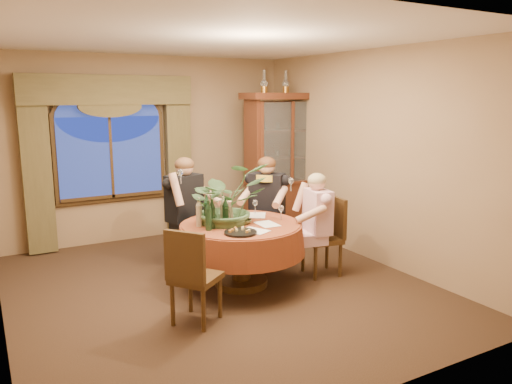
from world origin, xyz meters
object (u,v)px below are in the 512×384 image
china_cabinet (285,164)px  wine_bottle_0 (212,214)px  person_back (185,213)px  stoneware_vase (228,212)px  wine_bottle_1 (226,212)px  wine_bottle_5 (223,211)px  wine_bottle_2 (207,209)px  centerpiece_plant (226,171)px  chair_back_right (260,225)px  oil_lamp_left (264,81)px  wine_bottle_4 (199,212)px  person_scarf (267,209)px  person_pink (317,225)px  chair_front_left (196,275)px  oil_lamp_center (286,82)px  wine_bottle_3 (208,216)px  dining_table (241,254)px  olive_bowl (244,222)px  chair_right (322,237)px  oil_lamp_right (306,82)px  chair_back (192,227)px

china_cabinet → wine_bottle_0: size_ratio=6.80×
person_back → stoneware_vase: (0.21, -0.85, 0.16)m
wine_bottle_1 → wine_bottle_5: same height
person_back → wine_bottle_5: (0.12, -0.91, 0.19)m
stoneware_vase → wine_bottle_2: (-0.21, 0.11, 0.04)m
wine_bottle_0 → wine_bottle_2: (0.05, 0.25, 0.00)m
person_back → wine_bottle_5: person_back is taller
centerpiece_plant → chair_back_right: bearing=36.3°
wine_bottle_5 → oil_lamp_left: bearing=48.3°
wine_bottle_4 → person_scarf: bearing=24.1°
wine_bottle_1 → person_pink: bearing=-6.9°
chair_front_left → wine_bottle_2: size_ratio=2.91×
oil_lamp_center → wine_bottle_3: bearing=-139.4°
dining_table → oil_lamp_left: 3.01m
chair_front_left → wine_bottle_3: size_ratio=2.91×
person_pink → stoneware_vase: bearing=86.1°
wine_bottle_5 → wine_bottle_1: bearing=-94.8°
dining_table → chair_front_left: 1.06m
centerpiece_plant → olive_bowl: 0.62m
dining_table → china_cabinet: china_cabinet is taller
centerpiece_plant → wine_bottle_1: 0.48m
wine_bottle_0 → chair_right: bearing=-4.9°
centerpiece_plant → wine_bottle_0: bearing=-146.4°
oil_lamp_right → wine_bottle_1: bearing=-142.2°
chair_right → oil_lamp_center: bearing=-10.7°
stoneware_vase → person_scarf: bearing=33.0°
person_back → wine_bottle_3: person_back is taller
chair_front_left → person_scarf: person_scarf is taller
centerpiece_plant → oil_lamp_right: bearing=36.2°
chair_front_left → olive_bowl: size_ratio=5.74×
oil_lamp_right → person_scarf: 2.46m
person_pink → chair_front_left: bearing=115.1°
china_cabinet → oil_lamp_center: size_ratio=6.60×
china_cabinet → wine_bottle_2: china_cabinet is taller
person_scarf → wine_bottle_0: person_scarf is taller
centerpiece_plant → wine_bottle_5: size_ratio=3.12×
oil_lamp_center → oil_lamp_right: bearing=0.0°
stoneware_vase → wine_bottle_4: size_ratio=0.77×
china_cabinet → person_back: china_cabinet is taller
oil_lamp_right → person_scarf: bearing=-141.0°
dining_table → chair_back: bearing=99.1°
wine_bottle_1 → wine_bottle_4: same height
stoneware_vase → wine_bottle_0: wine_bottle_0 is taller
oil_lamp_right → wine_bottle_3: bearing=-144.0°
chair_back_right → dining_table: bearing=90.0°
chair_back → centerpiece_plant: centerpiece_plant is taller
person_scarf → chair_front_left: bearing=88.0°
centerpiece_plant → wine_bottle_2: size_ratio=3.12×
chair_right → chair_back: 1.74m
person_pink → person_scarf: person_scarf is taller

